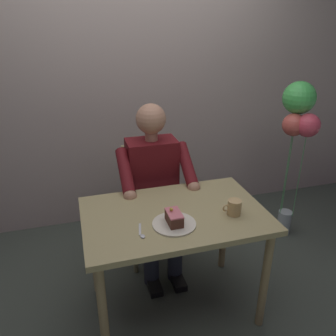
{
  "coord_description": "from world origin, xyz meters",
  "views": [
    {
      "loc": [
        0.52,
        1.66,
        1.81
      ],
      "look_at": [
        0.01,
        -0.1,
        0.99
      ],
      "focal_mm": 36.27,
      "sensor_mm": 36.0,
      "label": 1
    }
  ],
  "objects_px": {
    "seated_person": "(155,187)",
    "coffee_cup": "(234,207)",
    "chair": "(150,196)",
    "balloon_display": "(298,122)",
    "dessert_spoon": "(141,233)",
    "dining_table": "(175,226)",
    "cake_slice": "(174,218)"
  },
  "relations": [
    {
      "from": "cake_slice",
      "to": "coffee_cup",
      "type": "distance_m",
      "value": 0.37
    },
    {
      "from": "coffee_cup",
      "to": "balloon_display",
      "type": "distance_m",
      "value": 1.13
    },
    {
      "from": "chair",
      "to": "balloon_display",
      "type": "distance_m",
      "value": 1.32
    },
    {
      "from": "cake_slice",
      "to": "balloon_display",
      "type": "bearing_deg",
      "value": -151.3
    },
    {
      "from": "cake_slice",
      "to": "dessert_spoon",
      "type": "relative_size",
      "value": 0.9
    },
    {
      "from": "coffee_cup",
      "to": "dessert_spoon",
      "type": "xyz_separation_m",
      "value": [
        0.57,
        0.04,
        -0.04
      ]
    },
    {
      "from": "cake_slice",
      "to": "dessert_spoon",
      "type": "bearing_deg",
      "value": 10.06
    },
    {
      "from": "chair",
      "to": "seated_person",
      "type": "distance_m",
      "value": 0.24
    },
    {
      "from": "cake_slice",
      "to": "dessert_spoon",
      "type": "distance_m",
      "value": 0.2
    },
    {
      "from": "dining_table",
      "to": "coffee_cup",
      "type": "height_order",
      "value": "coffee_cup"
    },
    {
      "from": "chair",
      "to": "balloon_display",
      "type": "relative_size",
      "value": 0.67
    },
    {
      "from": "balloon_display",
      "to": "dessert_spoon",
      "type": "bearing_deg",
      "value": 26.44
    },
    {
      "from": "chair",
      "to": "dining_table",
      "type": "bearing_deg",
      "value": 90.0
    },
    {
      "from": "cake_slice",
      "to": "coffee_cup",
      "type": "bearing_deg",
      "value": -178.69
    },
    {
      "from": "dining_table",
      "to": "coffee_cup",
      "type": "bearing_deg",
      "value": 161.02
    },
    {
      "from": "chair",
      "to": "dessert_spoon",
      "type": "height_order",
      "value": "chair"
    },
    {
      "from": "seated_person",
      "to": "coffee_cup",
      "type": "xyz_separation_m",
      "value": [
        -0.33,
        0.61,
        0.12
      ]
    },
    {
      "from": "dining_table",
      "to": "cake_slice",
      "type": "bearing_deg",
      "value": 71.2
    },
    {
      "from": "dining_table",
      "to": "coffee_cup",
      "type": "distance_m",
      "value": 0.38
    },
    {
      "from": "dining_table",
      "to": "seated_person",
      "type": "height_order",
      "value": "seated_person"
    },
    {
      "from": "chair",
      "to": "dessert_spoon",
      "type": "relative_size",
      "value": 6.34
    },
    {
      "from": "dessert_spoon",
      "to": "balloon_display",
      "type": "distance_m",
      "value": 1.63
    },
    {
      "from": "cake_slice",
      "to": "dessert_spoon",
      "type": "height_order",
      "value": "cake_slice"
    },
    {
      "from": "seated_person",
      "to": "coffee_cup",
      "type": "relative_size",
      "value": 10.9
    },
    {
      "from": "chair",
      "to": "dessert_spoon",
      "type": "xyz_separation_m",
      "value": [
        0.24,
        0.82,
        0.24
      ]
    },
    {
      "from": "dining_table",
      "to": "cake_slice",
      "type": "height_order",
      "value": "cake_slice"
    },
    {
      "from": "chair",
      "to": "seated_person",
      "type": "relative_size",
      "value": 0.71
    },
    {
      "from": "seated_person",
      "to": "balloon_display",
      "type": "distance_m",
      "value": 1.26
    },
    {
      "from": "dessert_spoon",
      "to": "dining_table",
      "type": "bearing_deg",
      "value": -146.45
    },
    {
      "from": "dessert_spoon",
      "to": "chair",
      "type": "bearing_deg",
      "value": -106.04
    },
    {
      "from": "chair",
      "to": "balloon_display",
      "type": "bearing_deg",
      "value": 174.88
    },
    {
      "from": "seated_person",
      "to": "cake_slice",
      "type": "bearing_deg",
      "value": 86.14
    }
  ]
}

